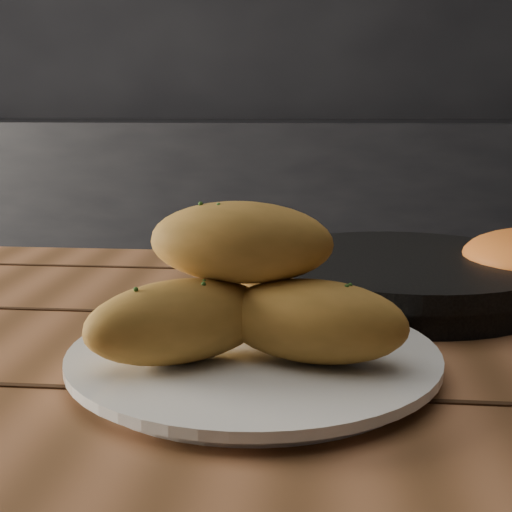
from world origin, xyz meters
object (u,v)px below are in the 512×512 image
(table, at_px, (264,457))
(bread_rolls, at_px, (247,294))
(plate, at_px, (254,358))
(skillet, at_px, (405,276))

(table, distance_m, bread_rolls, 0.17)
(plate, distance_m, skillet, 0.28)
(bread_rolls, bearing_deg, skillet, 58.22)
(bread_rolls, xyz_separation_m, skillet, (0.15, 0.24, -0.04))
(table, height_order, skillet, skillet)
(plate, xyz_separation_m, skillet, (0.15, 0.24, 0.01))
(table, bearing_deg, skillet, 53.76)
(table, bearing_deg, plate, -95.81)
(plate, distance_m, bread_rolls, 0.05)
(table, height_order, bread_rolls, bread_rolls)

